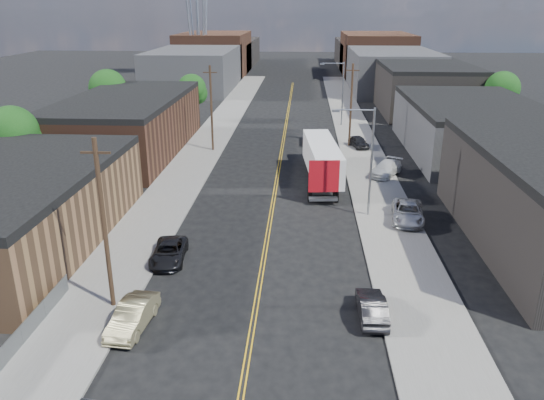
# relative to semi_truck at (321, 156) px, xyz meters

# --- Properties ---
(ground) EXTENTS (260.00, 260.00, 0.00)m
(ground) POSITION_rel_semi_truck_xyz_m (-4.39, 24.98, -2.30)
(ground) COLOR black
(ground) RESTS_ON ground
(centerline) EXTENTS (0.32, 120.00, 0.01)m
(centerline) POSITION_rel_semi_truck_xyz_m (-4.39, 9.98, -2.29)
(centerline) COLOR gold
(centerline) RESTS_ON ground
(sidewalk_left) EXTENTS (5.00, 140.00, 0.15)m
(sidewalk_left) POSITION_rel_semi_truck_xyz_m (-13.89, 9.98, -2.22)
(sidewalk_left) COLOR slate
(sidewalk_left) RESTS_ON ground
(sidewalk_right) EXTENTS (5.00, 140.00, 0.15)m
(sidewalk_right) POSITION_rel_semi_truck_xyz_m (5.11, 9.98, -2.22)
(sidewalk_right) COLOR slate
(sidewalk_right) RESTS_ON ground
(warehouse_tan) EXTENTS (12.00, 22.00, 5.60)m
(warehouse_tan) POSITION_rel_semi_truck_xyz_m (-22.39, -17.02, 0.50)
(warehouse_tan) COLOR brown
(warehouse_tan) RESTS_ON ground
(warehouse_brown) EXTENTS (12.00, 26.00, 6.60)m
(warehouse_brown) POSITION_rel_semi_truck_xyz_m (-22.39, 8.98, 1.00)
(warehouse_brown) COLOR #48291D
(warehouse_brown) RESTS_ON ground
(industrial_right_b) EXTENTS (14.00, 24.00, 6.10)m
(industrial_right_b) POSITION_rel_semi_truck_xyz_m (17.61, 10.98, 0.75)
(industrial_right_b) COLOR #333335
(industrial_right_b) RESTS_ON ground
(industrial_right_c) EXTENTS (14.00, 22.00, 7.60)m
(industrial_right_c) POSITION_rel_semi_truck_xyz_m (17.61, 36.98, 1.50)
(industrial_right_c) COLOR black
(industrial_right_c) RESTS_ON ground
(skyline_left_a) EXTENTS (16.00, 30.00, 8.00)m
(skyline_left_a) POSITION_rel_semi_truck_xyz_m (-24.39, 59.98, 1.70)
(skyline_left_a) COLOR #333335
(skyline_left_a) RESTS_ON ground
(skyline_right_a) EXTENTS (16.00, 30.00, 8.00)m
(skyline_right_a) POSITION_rel_semi_truck_xyz_m (15.61, 59.98, 1.70)
(skyline_right_a) COLOR #333335
(skyline_right_a) RESTS_ON ground
(skyline_left_b) EXTENTS (16.00, 26.00, 10.00)m
(skyline_left_b) POSITION_rel_semi_truck_xyz_m (-24.39, 84.98, 2.70)
(skyline_left_b) COLOR #48291D
(skyline_left_b) RESTS_ON ground
(skyline_right_b) EXTENTS (16.00, 26.00, 10.00)m
(skyline_right_b) POSITION_rel_semi_truck_xyz_m (15.61, 84.98, 2.70)
(skyline_right_b) COLOR #48291D
(skyline_right_b) RESTS_ON ground
(skyline_left_c) EXTENTS (16.00, 40.00, 7.00)m
(skyline_left_c) POSITION_rel_semi_truck_xyz_m (-24.39, 104.98, 1.20)
(skyline_left_c) COLOR black
(skyline_left_c) RESTS_ON ground
(skyline_right_c) EXTENTS (16.00, 40.00, 7.00)m
(skyline_right_c) POSITION_rel_semi_truck_xyz_m (15.61, 104.98, 1.20)
(skyline_right_c) COLOR black
(skyline_right_c) RESTS_ON ground
(streetlight_near) EXTENTS (3.39, 0.25, 9.00)m
(streetlight_near) POSITION_rel_semi_truck_xyz_m (3.21, -10.02, 3.03)
(streetlight_near) COLOR gray
(streetlight_near) RESTS_ON ground
(streetlight_far) EXTENTS (3.39, 0.25, 9.00)m
(streetlight_far) POSITION_rel_semi_truck_xyz_m (3.21, 24.98, 3.03)
(streetlight_far) COLOR gray
(streetlight_far) RESTS_ON ground
(utility_pole_left_near) EXTENTS (1.60, 0.26, 10.00)m
(utility_pole_left_near) POSITION_rel_semi_truck_xyz_m (-12.59, -25.02, 2.84)
(utility_pole_left_near) COLOR black
(utility_pole_left_near) RESTS_ON ground
(utility_pole_left_far) EXTENTS (1.60, 0.26, 10.00)m
(utility_pole_left_far) POSITION_rel_semi_truck_xyz_m (-12.59, 9.98, 2.84)
(utility_pole_left_far) COLOR black
(utility_pole_left_far) RESTS_ON ground
(utility_pole_right) EXTENTS (1.60, 0.26, 10.00)m
(utility_pole_right) POSITION_rel_semi_truck_xyz_m (3.81, 12.98, 2.84)
(utility_pole_right) COLOR black
(utility_pole_right) RESTS_ON ground
(tree_left_near) EXTENTS (4.85, 4.76, 7.91)m
(tree_left_near) POSITION_rel_semi_truck_xyz_m (-28.33, -5.02, 2.88)
(tree_left_near) COLOR black
(tree_left_near) RESTS_ON ground
(tree_left_mid) EXTENTS (5.10, 5.04, 8.37)m
(tree_left_mid) POSITION_rel_semi_truck_xyz_m (-28.33, 19.98, 3.19)
(tree_left_mid) COLOR black
(tree_left_mid) RESTS_ON ground
(tree_left_far) EXTENTS (4.35, 4.20, 6.97)m
(tree_left_far) POSITION_rel_semi_truck_xyz_m (-18.33, 26.98, 2.27)
(tree_left_far) COLOR black
(tree_left_far) RESTS_ON ground
(tree_right_far) EXTENTS (4.85, 4.76, 7.91)m
(tree_right_far) POSITION_rel_semi_truck_xyz_m (25.67, 24.98, 2.88)
(tree_right_far) COLOR black
(tree_right_far) RESTS_ON ground
(semi_truck) EXTENTS (3.73, 15.60, 4.03)m
(semi_truck) POSITION_rel_semi_truck_xyz_m (0.00, 0.00, 0.00)
(semi_truck) COLOR silver
(semi_truck) RESTS_ON ground
(car_left_b) EXTENTS (1.95, 4.55, 1.46)m
(car_left_b) POSITION_rel_semi_truck_xyz_m (-10.79, -27.02, -1.57)
(car_left_b) COLOR #847C56
(car_left_b) RESTS_ON ground
(car_left_c) EXTENTS (2.51, 4.81, 1.29)m
(car_left_c) POSITION_rel_semi_truck_xyz_m (-10.79, -19.02, -1.65)
(car_left_c) COLOR black
(car_left_c) RESTS_ON ground
(car_right_oncoming) EXTENTS (1.51, 4.15, 1.36)m
(car_right_oncoming) POSITION_rel_semi_truck_xyz_m (2.13, -25.28, -1.62)
(car_right_oncoming) COLOR black
(car_right_oncoming) RESTS_ON ground
(car_right_lot_a) EXTENTS (3.13, 5.55, 1.46)m
(car_right_lot_a) POSITION_rel_semi_truck_xyz_m (6.61, -11.15, -1.41)
(car_right_lot_a) COLOR #ADAFB3
(car_right_lot_a) RESTS_ON sidewalk_right
(car_right_lot_b) EXTENTS (4.13, 5.24, 1.42)m
(car_right_lot_b) POSITION_rel_semi_truck_xyz_m (6.61, 0.98, -1.44)
(car_right_lot_b) COLOR silver
(car_right_lot_b) RESTS_ON sidewalk_right
(car_right_lot_c) EXTENTS (2.62, 4.24, 1.35)m
(car_right_lot_c) POSITION_rel_semi_truck_xyz_m (4.89, 12.19, -1.47)
(car_right_lot_c) COLOR black
(car_right_lot_c) RESTS_ON sidewalk_right
(car_ahead_truck) EXTENTS (2.49, 5.40, 1.50)m
(car_ahead_truck) POSITION_rel_semi_truck_xyz_m (-0.49, 14.40, -1.55)
(car_ahead_truck) COLOR black
(car_ahead_truck) RESTS_ON ground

